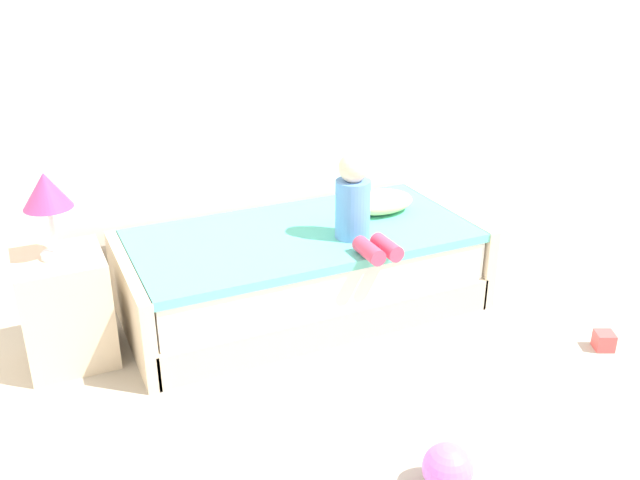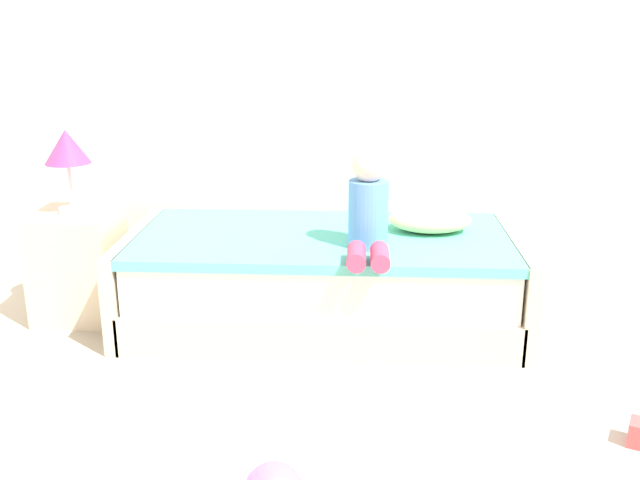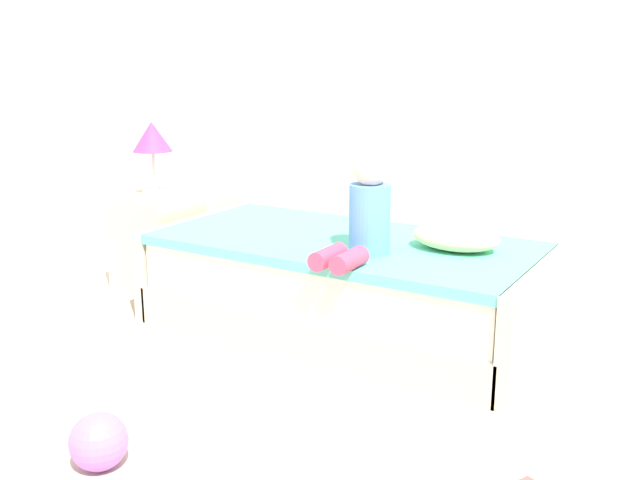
{
  "view_description": "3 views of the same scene",
  "coord_description": "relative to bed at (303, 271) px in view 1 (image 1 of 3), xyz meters",
  "views": [
    {
      "loc": [
        -2.18,
        -1.44,
        2.1
      ],
      "look_at": [
        -0.7,
        1.75,
        0.55
      ],
      "focal_mm": 38.98,
      "sensor_mm": 36.0,
      "label": 1
    },
    {
      "loc": [
        -0.51,
        -1.67,
        1.62
      ],
      "look_at": [
        -0.7,
        1.75,
        0.55
      ],
      "focal_mm": 40.46,
      "sensor_mm": 36.0,
      "label": 2
    },
    {
      "loc": [
        1.11,
        -1.23,
        1.44
      ],
      "look_at": [
        -0.7,
        1.75,
        0.55
      ],
      "focal_mm": 40.78,
      "sensor_mm": 36.0,
      "label": 3
    }
  ],
  "objects": [
    {
      "name": "pillow",
      "position": [
        0.57,
        0.1,
        0.32
      ],
      "size": [
        0.44,
        0.3,
        0.13
      ],
      "primitive_type": "ellipsoid",
      "color": "#F2E58C",
      "rests_on": "bed"
    },
    {
      "name": "nightstand",
      "position": [
        -1.35,
        0.01,
        0.05
      ],
      "size": [
        0.44,
        0.44,
        0.6
      ],
      "primitive_type": "cube",
      "color": "beige",
      "rests_on": "ground"
    },
    {
      "name": "toy_block",
      "position": [
        1.32,
        -1.13,
        -0.2
      ],
      "size": [
        0.13,
        0.13,
        0.1
      ],
      "primitive_type": "cube",
      "rotation": [
        0.0,
        0.0,
        2.71
      ],
      "color": "#E54C4C",
      "rests_on": "ground"
    },
    {
      "name": "table_lamp",
      "position": [
        -1.35,
        0.01,
        0.69
      ],
      "size": [
        0.24,
        0.24,
        0.45
      ],
      "color": "silver",
      "rests_on": "nightstand"
    },
    {
      "name": "child_figure",
      "position": [
        0.24,
        -0.23,
        0.46
      ],
      "size": [
        0.2,
        0.51,
        0.5
      ],
      "color": "#598CD1",
      "rests_on": "bed"
    },
    {
      "name": "toy_ball",
      "position": [
        -0.08,
        -1.65,
        -0.14
      ],
      "size": [
        0.21,
        0.21,
        0.21
      ],
      "primitive_type": "sphere",
      "color": "#CC66D8",
      "rests_on": "ground"
    },
    {
      "name": "wall_rear",
      "position": [
        0.7,
        0.6,
        1.2
      ],
      "size": [
        7.2,
        0.1,
        2.9
      ],
      "primitive_type": "cube",
      "color": "silver",
      "rests_on": "ground"
    },
    {
      "name": "bed",
      "position": [
        0.0,
        0.0,
        0.0
      ],
      "size": [
        2.11,
        1.0,
        0.5
      ],
      "color": "beige",
      "rests_on": "ground"
    }
  ]
}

